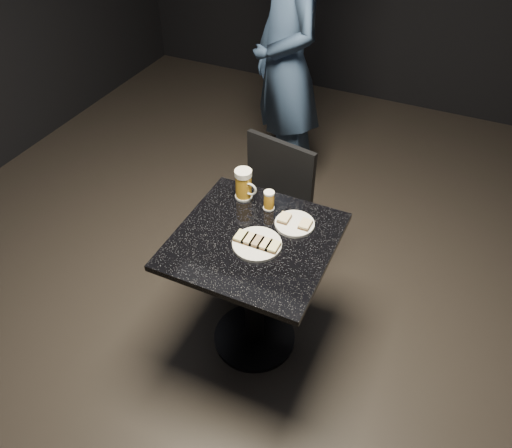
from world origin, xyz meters
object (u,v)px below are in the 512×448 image
(patron, at_px, (286,64))
(plate_large, at_px, (257,244))
(plate_small, at_px, (295,224))
(beer_mug, at_px, (244,184))
(chair, at_px, (267,210))
(table, at_px, (254,275))
(beer_tumbler, at_px, (269,200))

(patron, bearing_deg, plate_large, -25.72)
(plate_small, height_order, patron, patron)
(beer_mug, relative_size, chair, 0.18)
(patron, relative_size, beer_mug, 11.76)
(table, distance_m, chair, 0.50)
(plate_large, bearing_deg, beer_tumbler, 102.29)
(plate_large, height_order, table, plate_large)
(plate_small, relative_size, table, 0.25)
(table, bearing_deg, beer_tumbler, 96.55)
(plate_large, xyz_separation_m, chair, (-0.18, 0.52, -0.26))
(table, bearing_deg, beer_mug, 124.51)
(patron, xyz_separation_m, beer_mug, (0.25, -1.14, -0.10))
(plate_large, distance_m, patron, 1.50)
(plate_small, height_order, beer_mug, beer_mug)
(plate_large, distance_m, beer_mug, 0.35)
(table, relative_size, beer_tumbler, 7.65)
(beer_mug, bearing_deg, table, -55.49)
(chair, bearing_deg, beer_mug, -96.06)
(chair, bearing_deg, table, -73.22)
(plate_large, xyz_separation_m, beer_tumbler, (-0.06, 0.26, 0.04))
(plate_large, bearing_deg, patron, 107.54)
(patron, height_order, beer_tumbler, patron)
(table, xyz_separation_m, chair, (-0.15, 0.48, -0.01))
(patron, bearing_deg, chair, -26.43)
(patron, bearing_deg, plate_small, -19.10)
(beer_tumbler, height_order, chair, chair)
(plate_large, distance_m, chair, 0.60)
(plate_large, xyz_separation_m, plate_small, (0.10, 0.19, 0.00))
(plate_small, xyz_separation_m, beer_mug, (-0.30, 0.09, 0.07))
(plate_small, distance_m, chair, 0.49)
(plate_small, bearing_deg, beer_tumbler, 158.66)
(beer_mug, relative_size, beer_tumbler, 1.61)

